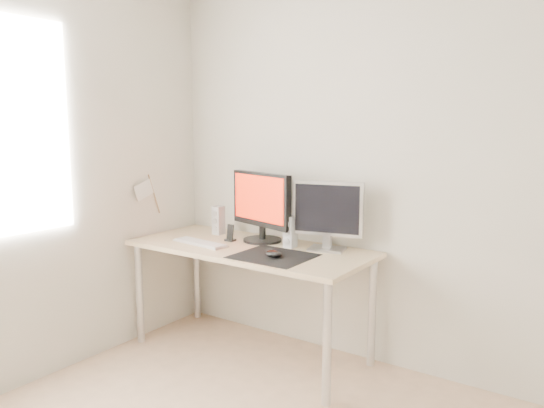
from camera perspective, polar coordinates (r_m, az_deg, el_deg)
The scene contains 11 objects.
wall_back at distance 3.25m, azimuth 14.81°, elevation 3.64°, with size 3.50×3.50×0.00m, color silver.
mousepad at distance 3.19m, azimuth 0.15°, elevation -5.62°, with size 0.45×0.40×0.00m, color black.
mouse at distance 3.15m, azimuth 0.14°, elevation -5.40°, with size 0.11×0.07×0.04m, color black.
desk at distance 3.47m, azimuth -2.44°, elevation -5.80°, with size 1.60×0.70×0.73m.
main_monitor at distance 3.53m, azimuth -1.17°, elevation -0.02°, with size 0.54×0.32×0.47m.
second_monitor at distance 3.31m, azimuth 5.99°, elevation -0.89°, with size 0.45×0.21×0.43m.
speaker_left at distance 3.81m, azimuth -5.78°, elevation -1.75°, with size 0.06×0.08×0.20m.
speaker_right at distance 3.39m, azimuth 1.97°, elevation -3.00°, with size 0.06×0.08×0.20m.
keyboard at distance 3.54m, azimuth -7.74°, elevation -4.15°, with size 0.43×0.17×0.02m.
phone_dock at distance 3.60m, azimuth -4.51°, elevation -3.44°, with size 0.06×0.05×0.11m.
pennant at distance 3.82m, azimuth -13.27°, elevation 1.37°, with size 0.01×0.23×0.29m.
Camera 1 is at (1.10, -1.29, 1.52)m, focal length 35.00 mm.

